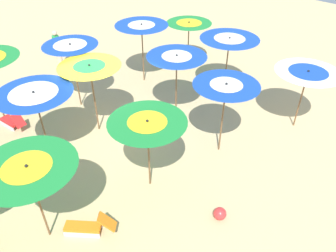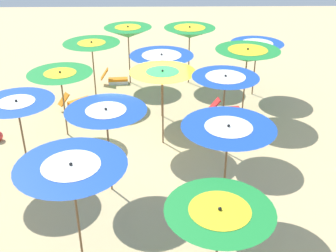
{
  "view_description": "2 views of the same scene",
  "coord_description": "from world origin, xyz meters",
  "px_view_note": "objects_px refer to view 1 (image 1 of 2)",
  "views": [
    {
      "loc": [
        -7.69,
        5.38,
        7.03
      ],
      "look_at": [
        -1.91,
        -0.75,
        0.81
      ],
      "focal_mm": 35.34,
      "sensor_mm": 36.0,
      "label": 1
    },
    {
      "loc": [
        0.46,
        -11.57,
        6.89
      ],
      "look_at": [
        0.65,
        -0.81,
        1.17
      ],
      "focal_mm": 44.94,
      "sensor_mm": 36.0,
      "label": 2
    }
  ],
  "objects_px": {
    "beach_umbrella_1": "(29,173)",
    "beach_umbrella_12": "(71,49)",
    "beach_ball": "(220,214)",
    "beach_umbrella_13": "(142,29)",
    "beach_umbrella_14": "(189,26)",
    "beach_umbrella_2": "(148,127)",
    "beach_umbrella_4": "(307,77)",
    "beach_umbrella_7": "(90,71)",
    "beach_umbrella_8": "(177,62)",
    "beach_umbrella_6": "(35,97)",
    "lounger_1": "(12,121)",
    "lounger_2": "(87,227)",
    "beach_umbrella_3": "(226,89)",
    "beachgoer_0": "(58,49)",
    "beach_umbrella_9": "(229,43)"
  },
  "relations": [
    {
      "from": "beach_umbrella_2",
      "to": "lounger_1",
      "type": "bearing_deg",
      "value": 14.29
    },
    {
      "from": "beach_umbrella_1",
      "to": "lounger_2",
      "type": "xyz_separation_m",
      "value": [
        -0.64,
        -0.7,
        -1.91
      ]
    },
    {
      "from": "beach_umbrella_4",
      "to": "beach_umbrella_13",
      "type": "height_order",
      "value": "beach_umbrella_13"
    },
    {
      "from": "beach_umbrella_8",
      "to": "beach_umbrella_4",
      "type": "bearing_deg",
      "value": -145.02
    },
    {
      "from": "lounger_2",
      "to": "beach_ball",
      "type": "distance_m",
      "value": 3.35
    },
    {
      "from": "beach_umbrella_4",
      "to": "beach_umbrella_13",
      "type": "bearing_deg",
      "value": 12.15
    },
    {
      "from": "beach_umbrella_13",
      "to": "lounger_2",
      "type": "relative_size",
      "value": 2.13
    },
    {
      "from": "beach_umbrella_4",
      "to": "beach_umbrella_14",
      "type": "relative_size",
      "value": 1.03
    },
    {
      "from": "beach_umbrella_2",
      "to": "beach_umbrella_12",
      "type": "bearing_deg",
      "value": -12.26
    },
    {
      "from": "beach_umbrella_2",
      "to": "beach_umbrella_4",
      "type": "relative_size",
      "value": 1.03
    },
    {
      "from": "lounger_1",
      "to": "beach_umbrella_12",
      "type": "bearing_deg",
      "value": -109.78
    },
    {
      "from": "beach_umbrella_1",
      "to": "beach_umbrella_3",
      "type": "relative_size",
      "value": 0.95
    },
    {
      "from": "beach_umbrella_4",
      "to": "beach_umbrella_14",
      "type": "distance_m",
      "value": 5.98
    },
    {
      "from": "beach_umbrella_1",
      "to": "beach_umbrella_12",
      "type": "relative_size",
      "value": 0.93
    },
    {
      "from": "beach_umbrella_7",
      "to": "lounger_2",
      "type": "relative_size",
      "value": 2.12
    },
    {
      "from": "lounger_1",
      "to": "beach_ball",
      "type": "height_order",
      "value": "lounger_1"
    },
    {
      "from": "lounger_1",
      "to": "lounger_2",
      "type": "xyz_separation_m",
      "value": [
        -5.62,
        0.8,
        -0.01
      ]
    },
    {
      "from": "beach_umbrella_4",
      "to": "beach_umbrella_7",
      "type": "bearing_deg",
      "value": 45.16
    },
    {
      "from": "lounger_1",
      "to": "beachgoer_0",
      "type": "bearing_deg",
      "value": -60.89
    },
    {
      "from": "beach_umbrella_9",
      "to": "beach_umbrella_13",
      "type": "bearing_deg",
      "value": 23.11
    },
    {
      "from": "beach_umbrella_12",
      "to": "beachgoer_0",
      "type": "height_order",
      "value": "beach_umbrella_12"
    },
    {
      "from": "beach_umbrella_3",
      "to": "beach_umbrella_13",
      "type": "relative_size",
      "value": 0.98
    },
    {
      "from": "beach_umbrella_8",
      "to": "lounger_1",
      "type": "height_order",
      "value": "beach_umbrella_8"
    },
    {
      "from": "beach_umbrella_3",
      "to": "beach_umbrella_8",
      "type": "distance_m",
      "value": 2.39
    },
    {
      "from": "beach_umbrella_1",
      "to": "beachgoer_0",
      "type": "height_order",
      "value": "beach_umbrella_1"
    },
    {
      "from": "beach_umbrella_6",
      "to": "beach_umbrella_14",
      "type": "distance_m",
      "value": 7.94
    },
    {
      "from": "beach_umbrella_1",
      "to": "beach_ball",
      "type": "height_order",
      "value": "beach_umbrella_1"
    },
    {
      "from": "beach_umbrella_13",
      "to": "beach_ball",
      "type": "relative_size",
      "value": 7.48
    },
    {
      "from": "beach_umbrella_13",
      "to": "beach_umbrella_14",
      "type": "relative_size",
      "value": 1.19
    },
    {
      "from": "lounger_2",
      "to": "beach_umbrella_2",
      "type": "bearing_deg",
      "value": -127.94
    },
    {
      "from": "beach_umbrella_2",
      "to": "beach_umbrella_3",
      "type": "height_order",
      "value": "beach_umbrella_3"
    },
    {
      "from": "beach_umbrella_6",
      "to": "beach_umbrella_12",
      "type": "relative_size",
      "value": 0.94
    },
    {
      "from": "beach_umbrella_12",
      "to": "beach_umbrella_13",
      "type": "xyz_separation_m",
      "value": [
        -0.36,
        -3.07,
        0.0
      ]
    },
    {
      "from": "beach_umbrella_4",
      "to": "beach_umbrella_7",
      "type": "distance_m",
      "value": 6.97
    },
    {
      "from": "beach_umbrella_12",
      "to": "beach_umbrella_6",
      "type": "bearing_deg",
      "value": 127.18
    },
    {
      "from": "beach_umbrella_12",
      "to": "lounger_2",
      "type": "distance_m",
      "value": 6.42
    },
    {
      "from": "beach_umbrella_6",
      "to": "beach_ball",
      "type": "distance_m",
      "value": 5.99
    },
    {
      "from": "beach_umbrella_8",
      "to": "beach_umbrella_14",
      "type": "xyz_separation_m",
      "value": [
        2.39,
        -3.46,
        -0.28
      ]
    },
    {
      "from": "beach_umbrella_2",
      "to": "beach_umbrella_14",
      "type": "xyz_separation_m",
      "value": [
        4.19,
        -6.55,
        -0.11
      ]
    },
    {
      "from": "beach_umbrella_2",
      "to": "beach_umbrella_13",
      "type": "bearing_deg",
      "value": -41.75
    },
    {
      "from": "beach_umbrella_4",
      "to": "beach_umbrella_12",
      "type": "xyz_separation_m",
      "value": [
        6.73,
        4.44,
        0.36
      ]
    },
    {
      "from": "beach_umbrella_13",
      "to": "beach_umbrella_8",
      "type": "bearing_deg",
      "value": 159.39
    },
    {
      "from": "beach_umbrella_6",
      "to": "lounger_2",
      "type": "bearing_deg",
      "value": 164.82
    },
    {
      "from": "beachgoer_0",
      "to": "beach_umbrella_9",
      "type": "bearing_deg",
      "value": -32.54
    },
    {
      "from": "beach_umbrella_4",
      "to": "beach_umbrella_6",
      "type": "relative_size",
      "value": 0.92
    },
    {
      "from": "beach_umbrella_12",
      "to": "beach_ball",
      "type": "height_order",
      "value": "beach_umbrella_12"
    },
    {
      "from": "beach_umbrella_12",
      "to": "beach_ball",
      "type": "relative_size",
      "value": 7.46
    },
    {
      "from": "beach_umbrella_2",
      "to": "beach_umbrella_13",
      "type": "height_order",
      "value": "beach_umbrella_13"
    },
    {
      "from": "beach_umbrella_1",
      "to": "beach_umbrella_6",
      "type": "distance_m",
      "value": 3.05
    },
    {
      "from": "beach_umbrella_6",
      "to": "beach_umbrella_8",
      "type": "xyz_separation_m",
      "value": [
        -1.39,
        -4.41,
        0.02
      ]
    }
  ]
}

